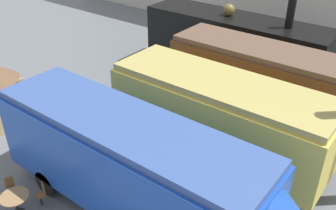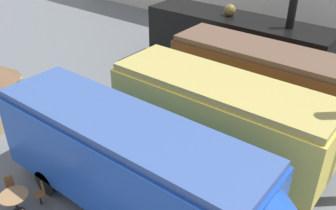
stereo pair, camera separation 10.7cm
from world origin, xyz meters
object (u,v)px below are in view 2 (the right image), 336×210
at_px(steam_locomotive, 236,42).
at_px(visitor_person, 150,153).
at_px(passenger_coach_wooden, 264,78).
at_px(streamlined_locomotive, 146,172).
at_px(cafe_table_near, 14,199).
at_px(passenger_coach_vintage, 219,114).

distance_m(steam_locomotive, visitor_person, 9.62).
distance_m(passenger_coach_wooden, visitor_person, 6.22).
distance_m(streamlined_locomotive, cafe_table_near, 4.62).
bearing_deg(passenger_coach_wooden, visitor_person, -105.75).
relative_size(streamlined_locomotive, cafe_table_near, 12.09).
xyz_separation_m(steam_locomotive, streamlined_locomotive, (3.27, -11.32, 0.05)).
xyz_separation_m(passenger_coach_vintage, streamlined_locomotive, (-0.08, -4.01, -0.11)).
bearing_deg(cafe_table_near, passenger_coach_wooden, 69.73).
relative_size(cafe_table_near, visitor_person, 0.60).
distance_m(passenger_coach_wooden, cafe_table_near, 10.98).
distance_m(passenger_coach_vintage, streamlined_locomotive, 4.01).
relative_size(steam_locomotive, passenger_coach_wooden, 1.23).
relative_size(streamlined_locomotive, visitor_person, 7.24).
bearing_deg(steam_locomotive, passenger_coach_wooden, -46.44).
xyz_separation_m(cafe_table_near, visitor_person, (2.12, 4.34, 0.23)).
xyz_separation_m(streamlined_locomotive, cafe_table_near, (-3.67, -2.42, -1.44)).
bearing_deg(steam_locomotive, streamlined_locomotive, -73.88).
bearing_deg(streamlined_locomotive, passenger_coach_vintage, 88.79).
height_order(steam_locomotive, cafe_table_near, steam_locomotive).
bearing_deg(cafe_table_near, passenger_coach_vintage, 59.72).
relative_size(passenger_coach_wooden, cafe_table_near, 8.97).
bearing_deg(steam_locomotive, visitor_person, -79.61).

